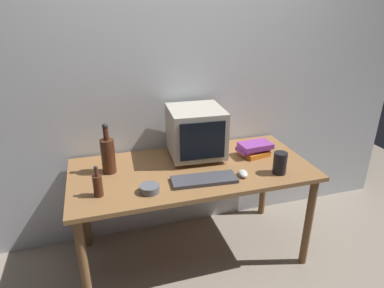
{
  "coord_description": "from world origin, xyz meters",
  "views": [
    {
      "loc": [
        -0.59,
        -1.98,
        1.82
      ],
      "look_at": [
        0.0,
        0.0,
        0.92
      ],
      "focal_mm": 31.4,
      "sensor_mm": 36.0,
      "label": 1
    }
  ],
  "objects_px": {
    "book_stack": "(254,149)",
    "metal_canister": "(280,163)",
    "bottle_tall": "(108,154)",
    "keyboard": "(204,180)",
    "crt_monitor": "(196,132)",
    "bottle_short": "(98,185)",
    "computer_mouse": "(243,174)",
    "cd_spindle": "(150,189)"
  },
  "relations": [
    {
      "from": "crt_monitor",
      "to": "book_stack",
      "type": "height_order",
      "value": "crt_monitor"
    },
    {
      "from": "keyboard",
      "to": "book_stack",
      "type": "xyz_separation_m",
      "value": [
        0.49,
        0.27,
        0.04
      ]
    },
    {
      "from": "crt_monitor",
      "to": "metal_canister",
      "type": "distance_m",
      "value": 0.63
    },
    {
      "from": "bottle_tall",
      "to": "bottle_short",
      "type": "relative_size",
      "value": 1.77
    },
    {
      "from": "computer_mouse",
      "to": "bottle_tall",
      "type": "height_order",
      "value": "bottle_tall"
    },
    {
      "from": "bottle_short",
      "to": "book_stack",
      "type": "distance_m",
      "value": 1.17
    },
    {
      "from": "computer_mouse",
      "to": "book_stack",
      "type": "distance_m",
      "value": 0.35
    },
    {
      "from": "bottle_tall",
      "to": "book_stack",
      "type": "bearing_deg",
      "value": -1.79
    },
    {
      "from": "keyboard",
      "to": "bottle_tall",
      "type": "xyz_separation_m",
      "value": [
        -0.57,
        0.3,
        0.12
      ]
    },
    {
      "from": "computer_mouse",
      "to": "metal_canister",
      "type": "relative_size",
      "value": 0.67
    },
    {
      "from": "bottle_tall",
      "to": "metal_canister",
      "type": "bearing_deg",
      "value": -17.47
    },
    {
      "from": "crt_monitor",
      "to": "bottle_short",
      "type": "xyz_separation_m",
      "value": [
        -0.71,
        -0.36,
        -0.12
      ]
    },
    {
      "from": "book_stack",
      "to": "metal_canister",
      "type": "xyz_separation_m",
      "value": [
        0.03,
        -0.31,
        0.02
      ]
    },
    {
      "from": "crt_monitor",
      "to": "bottle_tall",
      "type": "xyz_separation_m",
      "value": [
        -0.63,
        -0.07,
        -0.06
      ]
    },
    {
      "from": "keyboard",
      "to": "crt_monitor",
      "type": "bearing_deg",
      "value": 85.38
    },
    {
      "from": "keyboard",
      "to": "bottle_short",
      "type": "relative_size",
      "value": 2.12
    },
    {
      "from": "crt_monitor",
      "to": "keyboard",
      "type": "xyz_separation_m",
      "value": [
        -0.06,
        -0.37,
        -0.18
      ]
    },
    {
      "from": "keyboard",
      "to": "bottle_short",
      "type": "height_order",
      "value": "bottle_short"
    },
    {
      "from": "computer_mouse",
      "to": "metal_canister",
      "type": "height_order",
      "value": "metal_canister"
    },
    {
      "from": "bottle_short",
      "to": "cd_spindle",
      "type": "height_order",
      "value": "bottle_short"
    },
    {
      "from": "bottle_tall",
      "to": "metal_canister",
      "type": "height_order",
      "value": "bottle_tall"
    },
    {
      "from": "book_stack",
      "to": "metal_canister",
      "type": "distance_m",
      "value": 0.31
    },
    {
      "from": "book_stack",
      "to": "cd_spindle",
      "type": "xyz_separation_m",
      "value": [
        -0.84,
        -0.3,
        -0.03
      ]
    },
    {
      "from": "bottle_short",
      "to": "metal_canister",
      "type": "xyz_separation_m",
      "value": [
        1.17,
        -0.06,
        0.0
      ]
    },
    {
      "from": "metal_canister",
      "to": "bottle_tall",
      "type": "bearing_deg",
      "value": 162.53
    },
    {
      "from": "crt_monitor",
      "to": "metal_canister",
      "type": "xyz_separation_m",
      "value": [
        0.46,
        -0.41,
        -0.12
      ]
    },
    {
      "from": "bottle_tall",
      "to": "keyboard",
      "type": "bearing_deg",
      "value": -27.92
    },
    {
      "from": "computer_mouse",
      "to": "cd_spindle",
      "type": "relative_size",
      "value": 0.83
    },
    {
      "from": "crt_monitor",
      "to": "metal_canister",
      "type": "height_order",
      "value": "crt_monitor"
    },
    {
      "from": "keyboard",
      "to": "book_stack",
      "type": "distance_m",
      "value": 0.56
    },
    {
      "from": "bottle_tall",
      "to": "metal_canister",
      "type": "relative_size",
      "value": 2.33
    },
    {
      "from": "computer_mouse",
      "to": "bottle_short",
      "type": "height_order",
      "value": "bottle_short"
    },
    {
      "from": "crt_monitor",
      "to": "cd_spindle",
      "type": "bearing_deg",
      "value": -136.02
    },
    {
      "from": "computer_mouse",
      "to": "metal_canister",
      "type": "distance_m",
      "value": 0.26
    },
    {
      "from": "keyboard",
      "to": "cd_spindle",
      "type": "distance_m",
      "value": 0.36
    },
    {
      "from": "keyboard",
      "to": "metal_canister",
      "type": "bearing_deg",
      "value": -0.04
    },
    {
      "from": "book_stack",
      "to": "metal_canister",
      "type": "bearing_deg",
      "value": -84.28
    },
    {
      "from": "bottle_short",
      "to": "metal_canister",
      "type": "relative_size",
      "value": 1.32
    },
    {
      "from": "bottle_short",
      "to": "book_stack",
      "type": "relative_size",
      "value": 0.75
    },
    {
      "from": "book_stack",
      "to": "cd_spindle",
      "type": "bearing_deg",
      "value": -160.47
    },
    {
      "from": "keyboard",
      "to": "bottle_tall",
      "type": "height_order",
      "value": "bottle_tall"
    },
    {
      "from": "computer_mouse",
      "to": "bottle_tall",
      "type": "bearing_deg",
      "value": 171.48
    }
  ]
}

